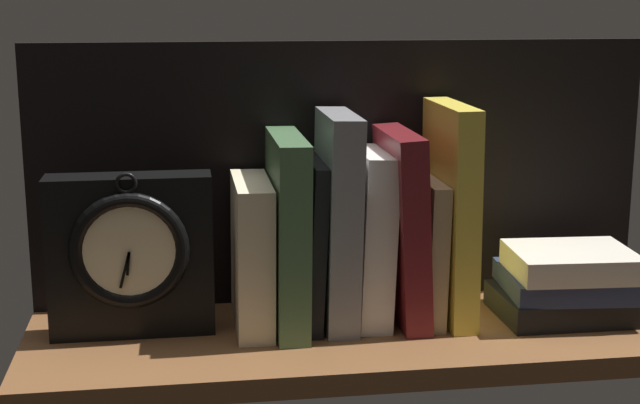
{
  "coord_description": "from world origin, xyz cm",
  "views": [
    {
      "loc": [
        -20.16,
        -101.55,
        38.34
      ],
      "look_at": [
        -4.3,
        3.28,
        14.7
      ],
      "focal_mm": 52.28,
      "sensor_mm": 36.0,
      "label": 1
    }
  ],
  "objects_px": {
    "book_green_romantic": "(287,232)",
    "book_stack_side": "(568,283)",
    "book_cream_twain": "(252,254)",
    "book_tan_shortstories": "(426,248)",
    "book_yellow_seinlanguage": "(450,212)",
    "book_gray_chess": "(337,219)",
    "book_white_catcher": "(370,237)",
    "book_black_skeptic": "(312,243)",
    "book_maroon_dawkins": "(402,226)",
    "framed_clock": "(131,254)"
  },
  "relations": [
    {
      "from": "book_stack_side",
      "to": "book_green_romantic",
      "type": "bearing_deg",
      "value": 175.63
    },
    {
      "from": "book_green_romantic",
      "to": "book_maroon_dawkins",
      "type": "bearing_deg",
      "value": 0.0
    },
    {
      "from": "book_white_catcher",
      "to": "book_yellow_seinlanguage",
      "type": "relative_size",
      "value": 0.79
    },
    {
      "from": "book_maroon_dawkins",
      "to": "book_tan_shortstories",
      "type": "distance_m",
      "value": 0.04
    },
    {
      "from": "book_tan_shortstories",
      "to": "book_green_romantic",
      "type": "bearing_deg",
      "value": 180.0
    },
    {
      "from": "framed_clock",
      "to": "book_cream_twain",
      "type": "bearing_deg",
      "value": 3.77
    },
    {
      "from": "book_gray_chess",
      "to": "book_cream_twain",
      "type": "bearing_deg",
      "value": 180.0
    },
    {
      "from": "book_black_skeptic",
      "to": "book_tan_shortstories",
      "type": "relative_size",
      "value": 1.15
    },
    {
      "from": "book_white_catcher",
      "to": "book_stack_side",
      "type": "height_order",
      "value": "book_white_catcher"
    },
    {
      "from": "book_cream_twain",
      "to": "book_white_catcher",
      "type": "distance_m",
      "value": 0.14
    },
    {
      "from": "book_white_catcher",
      "to": "book_tan_shortstories",
      "type": "relative_size",
      "value": 1.2
    },
    {
      "from": "book_white_catcher",
      "to": "book_tan_shortstories",
      "type": "xyz_separation_m",
      "value": [
        0.07,
        0.0,
        -0.02
      ]
    },
    {
      "from": "book_cream_twain",
      "to": "framed_clock",
      "type": "bearing_deg",
      "value": -176.23
    },
    {
      "from": "book_gray_chess",
      "to": "book_tan_shortstories",
      "type": "height_order",
      "value": "book_gray_chess"
    },
    {
      "from": "book_black_skeptic",
      "to": "book_gray_chess",
      "type": "distance_m",
      "value": 0.04
    },
    {
      "from": "book_maroon_dawkins",
      "to": "framed_clock",
      "type": "bearing_deg",
      "value": -178.35
    },
    {
      "from": "book_black_skeptic",
      "to": "book_maroon_dawkins",
      "type": "xyz_separation_m",
      "value": [
        0.11,
        0.0,
        0.02
      ]
    },
    {
      "from": "book_white_catcher",
      "to": "book_stack_side",
      "type": "xyz_separation_m",
      "value": [
        0.24,
        -0.03,
        -0.06
      ]
    },
    {
      "from": "book_cream_twain",
      "to": "book_tan_shortstories",
      "type": "distance_m",
      "value": 0.21
    },
    {
      "from": "book_yellow_seinlanguage",
      "to": "book_stack_side",
      "type": "relative_size",
      "value": 1.47
    },
    {
      "from": "framed_clock",
      "to": "book_gray_chess",
      "type": "bearing_deg",
      "value": 2.19
    },
    {
      "from": "book_cream_twain",
      "to": "book_tan_shortstories",
      "type": "bearing_deg",
      "value": 0.0
    },
    {
      "from": "book_white_catcher",
      "to": "book_maroon_dawkins",
      "type": "relative_size",
      "value": 0.9
    },
    {
      "from": "framed_clock",
      "to": "book_yellow_seinlanguage",
      "type": "bearing_deg",
      "value": 1.39
    },
    {
      "from": "book_gray_chess",
      "to": "book_maroon_dawkins",
      "type": "distance_m",
      "value": 0.08
    },
    {
      "from": "book_gray_chess",
      "to": "book_stack_side",
      "type": "height_order",
      "value": "book_gray_chess"
    },
    {
      "from": "book_white_catcher",
      "to": "framed_clock",
      "type": "xyz_separation_m",
      "value": [
        -0.28,
        -0.01,
        -0.01
      ]
    },
    {
      "from": "book_green_romantic",
      "to": "book_gray_chess",
      "type": "relative_size",
      "value": 0.9
    },
    {
      "from": "book_gray_chess",
      "to": "book_yellow_seinlanguage",
      "type": "height_order",
      "value": "book_yellow_seinlanguage"
    },
    {
      "from": "book_black_skeptic",
      "to": "book_tan_shortstories",
      "type": "xyz_separation_m",
      "value": [
        0.14,
        0.0,
        -0.01
      ]
    },
    {
      "from": "book_green_romantic",
      "to": "book_yellow_seinlanguage",
      "type": "distance_m",
      "value": 0.2
    },
    {
      "from": "book_black_skeptic",
      "to": "book_white_catcher",
      "type": "bearing_deg",
      "value": 0.0
    },
    {
      "from": "book_black_skeptic",
      "to": "book_stack_side",
      "type": "bearing_deg",
      "value": -4.78
    },
    {
      "from": "book_tan_shortstories",
      "to": "book_cream_twain",
      "type": "bearing_deg",
      "value": 180.0
    },
    {
      "from": "book_yellow_seinlanguage",
      "to": "book_tan_shortstories",
      "type": "bearing_deg",
      "value": 180.0
    },
    {
      "from": "book_cream_twain",
      "to": "book_tan_shortstories",
      "type": "relative_size",
      "value": 1.02
    },
    {
      "from": "book_gray_chess",
      "to": "book_white_catcher",
      "type": "distance_m",
      "value": 0.05
    },
    {
      "from": "book_green_romantic",
      "to": "book_white_catcher",
      "type": "distance_m",
      "value": 0.1
    },
    {
      "from": "book_green_romantic",
      "to": "book_cream_twain",
      "type": "bearing_deg",
      "value": 180.0
    },
    {
      "from": "book_maroon_dawkins",
      "to": "book_yellow_seinlanguage",
      "type": "height_order",
      "value": "book_yellow_seinlanguage"
    },
    {
      "from": "book_cream_twain",
      "to": "book_black_skeptic",
      "type": "bearing_deg",
      "value": 0.0
    },
    {
      "from": "book_green_romantic",
      "to": "book_stack_side",
      "type": "height_order",
      "value": "book_green_romantic"
    },
    {
      "from": "book_green_romantic",
      "to": "book_stack_side",
      "type": "bearing_deg",
      "value": -4.37
    },
    {
      "from": "book_stack_side",
      "to": "book_tan_shortstories",
      "type": "bearing_deg",
      "value": 171.43
    },
    {
      "from": "book_green_romantic",
      "to": "book_black_skeptic",
      "type": "height_order",
      "value": "book_green_romantic"
    },
    {
      "from": "book_black_skeptic",
      "to": "book_tan_shortstories",
      "type": "height_order",
      "value": "book_black_skeptic"
    },
    {
      "from": "book_black_skeptic",
      "to": "book_maroon_dawkins",
      "type": "height_order",
      "value": "book_maroon_dawkins"
    },
    {
      "from": "book_maroon_dawkins",
      "to": "book_tan_shortstories",
      "type": "bearing_deg",
      "value": 0.0
    },
    {
      "from": "book_green_romantic",
      "to": "book_black_skeptic",
      "type": "relative_size",
      "value": 1.15
    },
    {
      "from": "book_cream_twain",
      "to": "book_yellow_seinlanguage",
      "type": "xyz_separation_m",
      "value": [
        0.24,
        0.0,
        0.04
      ]
    }
  ]
}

